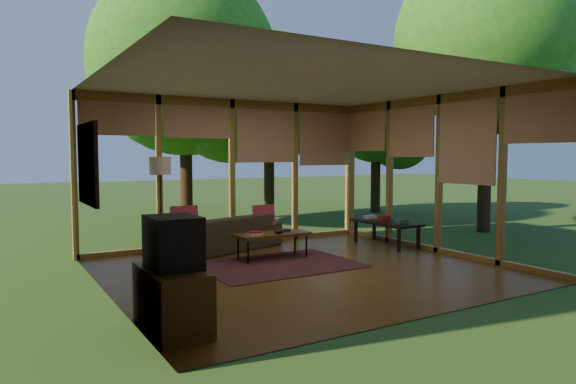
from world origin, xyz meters
TOP-DOWN VIEW (x-y plane):
  - floor at (0.00, 0.00)m, footprint 5.50×5.50m
  - ceiling at (0.00, 0.00)m, footprint 5.50×5.50m
  - wall_left at (-2.75, 0.00)m, footprint 0.04×5.00m
  - wall_front at (0.00, -2.50)m, footprint 5.50×0.04m
  - window_wall_back at (0.00, 2.50)m, footprint 5.50×0.12m
  - window_wall_right at (2.75, 0.00)m, footprint 0.12×5.00m
  - exterior_lawn at (8.00, 8.00)m, footprint 40.00×40.00m
  - tree_nw at (0.06, 5.23)m, footprint 4.31×4.31m
  - tree_ne at (2.70, 6.10)m, footprint 3.03×3.03m
  - tree_se at (5.37, 1.20)m, footprint 3.88×3.88m
  - tree_far at (5.78, 5.39)m, footprint 2.67×2.67m
  - rug at (-0.16, 0.47)m, footprint 2.34×1.66m
  - sofa at (-0.37, 2.00)m, footprint 2.27×1.45m
  - pillow_left at (-1.12, 1.95)m, footprint 0.44×0.23m
  - pillow_right at (0.38, 1.95)m, footprint 0.38×0.20m
  - ct_book_lower at (-0.36, 0.88)m, footprint 0.23×0.18m
  - ct_book_upper at (-0.36, 0.88)m, footprint 0.18×0.14m
  - ct_book_side at (0.24, 1.01)m, footprint 0.22×0.18m
  - ct_bowl at (0.04, 0.83)m, footprint 0.16×0.16m
  - media_cabinet at (-2.47, -1.53)m, footprint 0.50×1.00m
  - television at (-2.45, -1.53)m, footprint 0.45×0.55m
  - console_book_a at (2.40, 0.54)m, footprint 0.20×0.15m
  - console_book_b at (2.40, 0.99)m, footprint 0.22×0.17m
  - console_book_c at (2.40, 1.39)m, footprint 0.23×0.17m
  - floor_lamp at (-1.43, 2.25)m, footprint 0.36×0.36m
  - coffee_table at (-0.01, 0.93)m, footprint 1.20×0.50m
  - side_console at (2.40, 0.94)m, footprint 0.60×1.40m
  - wall_painting at (-2.71, 1.40)m, footprint 0.06×1.35m

SIDE VIEW (x-z plane):
  - exterior_lawn at x=8.00m, z-range -0.01..-0.01m
  - floor at x=0.00m, z-range 0.00..0.00m
  - rug at x=-0.16m, z-range 0.00..0.01m
  - media_cabinet at x=-2.47m, z-range 0.00..0.60m
  - sofa at x=-0.37m, z-range 0.00..0.62m
  - coffee_table at x=-0.01m, z-range 0.18..0.60m
  - side_console at x=2.40m, z-range 0.18..0.64m
  - ct_book_side at x=0.24m, z-range 0.42..0.46m
  - ct_book_lower at x=-0.36m, z-range 0.42..0.46m
  - ct_bowl at x=0.04m, z-range 0.42..0.50m
  - ct_book_upper at x=-0.36m, z-range 0.45..0.48m
  - console_book_c at x=2.40m, z-range 0.46..0.51m
  - console_book_a at x=2.40m, z-range 0.45..0.53m
  - console_book_b at x=2.40m, z-range 0.46..0.55m
  - pillow_right at x=0.38m, z-range 0.37..0.77m
  - pillow_left at x=-1.12m, z-range 0.37..0.83m
  - television at x=-2.45m, z-range 0.60..1.10m
  - wall_left at x=-2.75m, z-range 0.00..2.70m
  - wall_front at x=0.00m, z-range 0.00..2.70m
  - window_wall_back at x=0.00m, z-range 0.00..2.70m
  - window_wall_right at x=2.75m, z-range 0.00..2.70m
  - floor_lamp at x=-1.43m, z-range 0.58..2.23m
  - wall_painting at x=-2.71m, z-range 0.98..2.12m
  - ceiling at x=0.00m, z-range 2.70..2.70m
  - tree_far at x=5.78m, z-range 0.71..4.83m
  - tree_ne at x=2.70m, z-range 0.98..6.01m
  - tree_nw at x=0.06m, z-range 0.82..6.79m
  - tree_se at x=5.37m, z-range 1.11..7.24m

